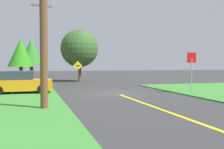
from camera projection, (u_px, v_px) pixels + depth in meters
The scene contains 10 objects.
ground_plane at pixel (116, 93), 19.71m from camera, with size 120.00×120.00×0.00m, color #353535.
lane_stripe_center at pixel (169, 112), 12.03m from camera, with size 0.20×14.00×0.01m, color yellow.
stop_sign at pixel (192, 65), 19.82m from camera, with size 0.73×0.07×2.93m.
parked_car_near_building at pixel (19, 83), 19.25m from camera, with size 4.22×1.99×1.62m.
utility_pole_near at pixel (44, 26), 12.61m from camera, with size 1.80×0.35×7.54m.
utility_pole_mid at pixel (42, 42), 23.57m from camera, with size 1.79×0.49×7.68m.
direction_sign at pixel (78, 70), 26.90m from camera, with size 0.90×0.12×2.38m.
oak_tree_left at pixel (31, 52), 36.43m from camera, with size 3.03×3.03×5.37m.
pine_tree_center at pixel (79, 48), 32.15m from camera, with size 4.40×4.40×6.11m.
oak_tree_right at pixel (21, 53), 30.83m from camera, with size 2.90×2.90×4.97m.
Camera 1 is at (-5.73, -18.79, 2.15)m, focal length 44.07 mm.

